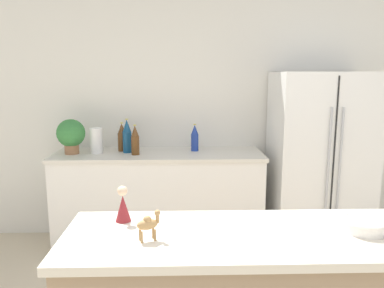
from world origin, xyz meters
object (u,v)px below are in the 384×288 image
paper_towel_roll (96,141)px  fruit_bowl (365,224)px  refrigerator (319,161)px  back_bottle_0 (127,136)px  potted_plant (71,134)px  back_bottle_3 (122,137)px  camel_figurine (148,223)px  back_bottle_1 (195,138)px  back_bottle_2 (135,140)px  wise_man_figurine_blue (123,206)px

paper_towel_roll → fruit_bowl: (1.56, -2.06, -0.00)m
refrigerator → paper_towel_roll: size_ratio=7.04×
fruit_bowl → back_bottle_0: bearing=121.4°
potted_plant → fruit_bowl: bearing=-48.8°
potted_plant → back_bottle_3: bearing=15.3°
fruit_bowl → camel_figurine: 0.89m
fruit_bowl → back_bottle_1: bearing=106.3°
potted_plant → back_bottle_3: potted_plant is taller
potted_plant → paper_towel_roll: potted_plant is taller
back_bottle_2 → wise_man_figurine_blue: back_bottle_2 is taller
potted_plant → fruit_bowl: 2.71m
paper_towel_roll → wise_man_figurine_blue: 2.00m
fruit_bowl → wise_man_figurine_blue: wise_man_figurine_blue is taller
paper_towel_roll → back_bottle_1: bearing=4.9°
camel_figurine → wise_man_figurine_blue: wise_man_figurine_blue is taller
back_bottle_2 → back_bottle_3: back_bottle_2 is taller
back_bottle_1 → camel_figurine: (-0.26, -2.20, 0.03)m
refrigerator → wise_man_figurine_blue: (-1.57, -1.87, 0.24)m
paper_towel_roll → back_bottle_2: 0.39m
refrigerator → potted_plant: (-2.34, 0.03, 0.27)m
back_bottle_0 → back_bottle_1: bearing=5.4°
potted_plant → paper_towel_roll: bearing=5.8°
back_bottle_3 → fruit_bowl: bearing=-58.4°
paper_towel_roll → back_bottle_1: size_ratio=0.90×
refrigerator → back_bottle_3: 1.91m
paper_towel_roll → fruit_bowl: 2.59m
back_bottle_1 → back_bottle_2: (-0.56, -0.17, 0.01)m
fruit_bowl → back_bottle_3: bearing=121.6°
back_bottle_3 → wise_man_figurine_blue: bearing=-81.0°
fruit_bowl → camel_figurine: camel_figurine is taller
paper_towel_roll → back_bottle_3: (0.23, 0.10, 0.01)m
paper_towel_roll → wise_man_figurine_blue: size_ratio=1.48×
back_bottle_3 → paper_towel_roll: bearing=-155.9°
back_bottle_3 → back_bottle_1: bearing=-1.7°
potted_plant → camel_figurine: size_ratio=2.73×
wise_man_figurine_blue → camel_figurine: bearing=-57.4°
back_bottle_2 → wise_man_figurine_blue: 1.84m
paper_towel_roll → potted_plant: bearing=-174.2°
camel_figurine → back_bottle_0: bearing=100.2°
refrigerator → wise_man_figurine_blue: bearing=-130.0°
refrigerator → back_bottle_2: size_ratio=6.00×
potted_plant → wise_man_figurine_blue: potted_plant is taller
potted_plant → paper_towel_roll: 0.24m
refrigerator → back_bottle_0: (-1.83, 0.07, 0.24)m
potted_plant → back_bottle_0: 0.52m
fruit_bowl → refrigerator: bearing=74.5°
back_bottle_2 → refrigerator: bearing=1.2°
wise_man_figurine_blue → back_bottle_0: bearing=97.6°
paper_towel_roll → back_bottle_3: bearing=24.1°
refrigerator → back_bottle_1: bearing=173.8°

